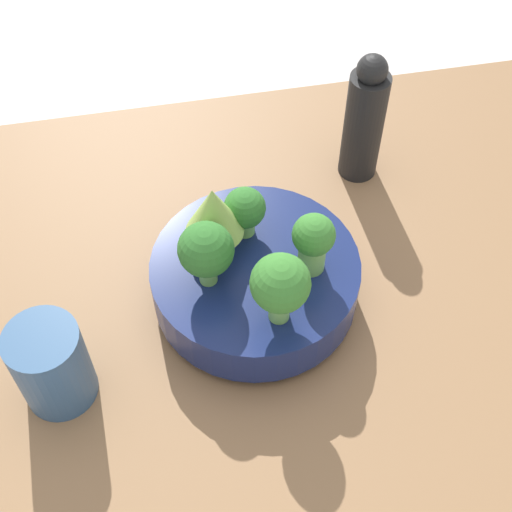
% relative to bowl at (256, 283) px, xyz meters
% --- Properties ---
extents(ground_plane, '(6.00, 6.00, 0.00)m').
position_rel_bowl_xyz_m(ground_plane, '(-0.01, 0.00, -0.07)').
color(ground_plane, silver).
extents(table, '(1.10, 0.71, 0.03)m').
position_rel_bowl_xyz_m(table, '(-0.01, 0.00, -0.05)').
color(table, olive).
rests_on(table, ground_plane).
extents(bowl, '(0.23, 0.23, 0.07)m').
position_rel_bowl_xyz_m(bowl, '(0.00, 0.00, 0.00)').
color(bowl, navy).
rests_on(bowl, table).
extents(broccoli_floret_back, '(0.05, 0.05, 0.06)m').
position_rel_bowl_xyz_m(broccoli_floret_back, '(-0.00, 0.05, 0.06)').
color(broccoli_floret_back, '#7AB256').
rests_on(broccoli_floret_back, bowl).
extents(broccoli_floret_left, '(0.06, 0.06, 0.08)m').
position_rel_bowl_xyz_m(broccoli_floret_left, '(-0.05, -0.01, 0.08)').
color(broccoli_floret_left, '#6BA34C').
rests_on(broccoli_floret_left, bowl).
extents(broccoli_floret_front, '(0.06, 0.06, 0.09)m').
position_rel_bowl_xyz_m(broccoli_floret_front, '(0.01, -0.06, 0.08)').
color(broccoli_floret_front, '#6BA34C').
rests_on(broccoli_floret_front, bowl).
extents(romanesco_piece_far, '(0.06, 0.06, 0.09)m').
position_rel_bowl_xyz_m(romanesco_piece_far, '(-0.04, 0.04, 0.09)').
color(romanesco_piece_far, '#609347').
rests_on(romanesco_piece_far, bowl).
extents(broccoli_floret_right, '(0.04, 0.04, 0.08)m').
position_rel_bowl_xyz_m(broccoli_floret_right, '(0.06, -0.01, 0.07)').
color(broccoli_floret_right, '#6BA34C').
rests_on(broccoli_floret_right, bowl).
extents(cup, '(0.07, 0.07, 0.10)m').
position_rel_bowl_xyz_m(cup, '(-0.22, -0.07, 0.01)').
color(cup, '#33567F').
rests_on(cup, table).
extents(pepper_mill, '(0.05, 0.05, 0.18)m').
position_rel_bowl_xyz_m(pepper_mill, '(0.17, 0.18, 0.05)').
color(pepper_mill, black).
rests_on(pepper_mill, table).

